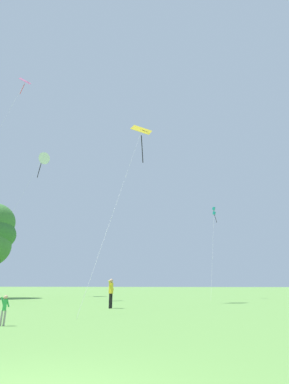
% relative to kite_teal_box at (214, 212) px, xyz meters
% --- Properties ---
extents(kite_teal_box, '(1.55, 5.30, 10.43)m').
position_rel_kite_teal_box_xyz_m(kite_teal_box, '(0.00, 0.00, 0.00)').
color(kite_teal_box, teal).
rests_on(kite_teal_box, ground_plane).
extents(kite_yellow_diamond, '(2.00, 12.37, 17.19)m').
position_rel_kite_teal_box_xyz_m(kite_yellow_diamond, '(-7.13, -9.65, 5.56)').
color(kite_yellow_diamond, yellow).
rests_on(kite_yellow_diamond, ground_plane).
extents(kite_pink_low, '(1.32, 9.05, 25.74)m').
position_rel_kite_teal_box_xyz_m(kite_pink_low, '(-21.90, -9.21, 13.69)').
color(kite_pink_low, pink).
rests_on(kite_pink_low, ground_plane).
extents(kite_white_distant, '(4.17, 7.70, 20.61)m').
position_rel_kite_teal_box_xyz_m(kite_white_distant, '(-24.56, 1.15, 9.76)').
color(kite_white_distant, white).
rests_on(kite_white_distant, ground_plane).
extents(person_in_blue_jacket, '(0.27, 0.57, 1.80)m').
position_rel_kite_teal_box_xyz_m(person_in_blue_jacket, '(-7.96, -15.28, -8.70)').
color(person_in_blue_jacket, black).
rests_on(person_in_blue_jacket, ground_plane).
extents(person_child_small, '(0.31, 0.23, 1.06)m').
position_rel_kite_teal_box_xyz_m(person_child_small, '(-9.49, -23.68, -9.14)').
color(person_child_small, gray).
rests_on(person_child_small, ground_plane).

